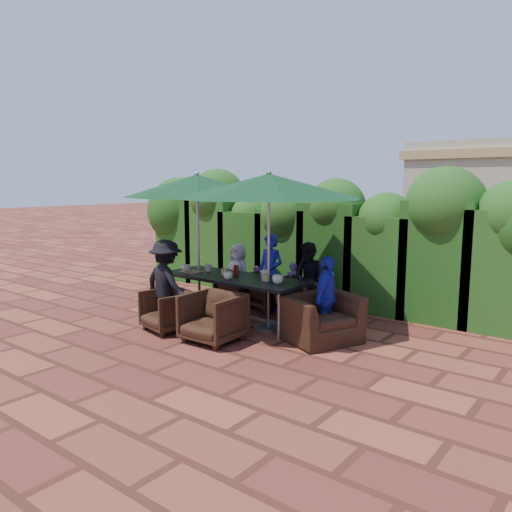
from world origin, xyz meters
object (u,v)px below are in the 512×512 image
Objects in this scene: chair_far_left at (238,285)px; chair_far_mid at (269,289)px; umbrella_left at (197,186)px; chair_far_right at (309,297)px; umbrella_right at (269,187)px; chair_near_right at (213,315)px; chair_end_right at (320,310)px; chair_near_left at (168,308)px; dining_table at (234,281)px.

chair_far_left is 0.97× the size of chair_far_mid.
chair_far_right is (1.67, 0.90, -1.83)m from umbrella_left.
umbrella_left is 2.26m from chair_far_mid.
umbrella_right is 2.54m from chair_far_left.
chair_end_right is at bearing 37.44° from chair_near_right.
umbrella_right reaches higher than chair_far_left.
chair_far_left is 2.05m from chair_near_left.
umbrella_right is at bearing 75.19° from chair_near_right.
umbrella_right is 4.10× the size of chair_far_left.
umbrella_left is at bearing -177.33° from umbrella_right.
chair_near_left is (0.28, -2.03, -0.01)m from chair_far_left.
umbrella_right is 2.82× the size of chair_end_right.
chair_far_right is at bearing 28.14° from umbrella_left.
dining_table is 2.44× the size of chair_end_right.
chair_far_mid is at bearing 56.31° from umbrella_left.
chair_far_left is 0.70m from chair_far_mid.
chair_far_right is 1.15m from chair_end_right.
chair_far_left is (-1.43, 0.97, -1.86)m from umbrella_right.
umbrella_right is 2.02m from chair_far_right.
umbrella_left reaches higher than chair_near_left.
umbrella_right is 3.74× the size of chair_far_right.
chair_far_mid reaches higher than chair_near_left.
chair_near_right is at bearing 13.64° from chair_near_left.
chair_near_right is at bearing -38.19° from umbrella_left.
chair_far_mid is 0.94× the size of chair_far_right.
umbrella_left is 2.39m from chair_near_right.
chair_end_right is at bearing 163.38° from chair_far_mid.
chair_far_mid is at bearing 90.15° from chair_near_left.
chair_far_right is at bearing -175.79° from chair_far_mid.
chair_near_right is 0.76× the size of chair_end_right.
chair_far_left is at bearing 18.64° from chair_far_mid.
chair_near_left is 2.35m from chair_end_right.
umbrella_left is 1.45m from umbrella_right.
chair_far_left is at bearing 89.00° from umbrella_left.
chair_near_left is (-1.16, -1.06, -1.87)m from umbrella_right.
chair_near_right is (-0.23, -1.03, -1.82)m from umbrella_right.
chair_end_right is at bearing 37.36° from chair_near_left.
chair_near_right reaches higher than chair_near_left.
chair_near_right is (0.50, -2.04, 0.03)m from chair_far_mid.
chair_far_mid is at bearing 92.19° from dining_table.
umbrella_left is 0.86× the size of umbrella_right.
chair_end_right is (0.74, -0.87, 0.06)m from chair_far_right.
chair_far_right is 0.99× the size of chair_near_right.
chair_end_right reaches higher than chair_far_left.
chair_end_right is (2.12, 1.01, 0.10)m from chair_near_left.
chair_far_mid is 0.71× the size of chair_end_right.
chair_far_mid is at bearing -29.79° from chair_far_right.
umbrella_left is at bearing -176.01° from dining_table.
chair_end_right is at bearing 111.82° from chair_far_right.
umbrella_right is 3.71× the size of chair_near_right.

